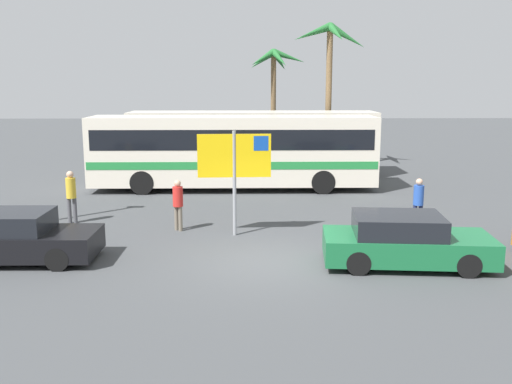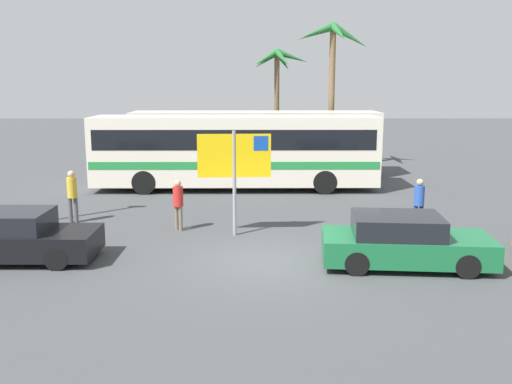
# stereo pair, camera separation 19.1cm
# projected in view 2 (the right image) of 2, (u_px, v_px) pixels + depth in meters

# --- Properties ---
(ground) EXTENTS (120.00, 120.00, 0.00)m
(ground) POSITION_uv_depth(u_px,v_px,m) (268.00, 262.00, 14.82)
(ground) COLOR #424447
(bus_front_coach) EXTENTS (12.19, 2.54, 3.17)m
(bus_front_coach) POSITION_uv_depth(u_px,v_px,m) (235.00, 149.00, 24.62)
(bus_front_coach) COLOR silver
(bus_front_coach) RESTS_ON ground
(bus_rear_coach) EXTENTS (12.19, 2.54, 3.17)m
(bus_rear_coach) POSITION_uv_depth(u_px,v_px,m) (255.00, 140.00, 28.39)
(bus_rear_coach) COLOR silver
(bus_rear_coach) RESTS_ON ground
(ferry_sign) EXTENTS (2.20, 0.15, 3.20)m
(ferry_sign) POSITION_uv_depth(u_px,v_px,m) (236.00, 160.00, 17.02)
(ferry_sign) COLOR gray
(ferry_sign) RESTS_ON ground
(car_black) EXTENTS (4.11, 1.78, 1.32)m
(car_black) POSITION_uv_depth(u_px,v_px,m) (15.00, 237.00, 14.86)
(car_black) COLOR black
(car_black) RESTS_ON ground
(car_green) EXTENTS (4.36, 2.20, 1.32)m
(car_green) POSITION_uv_depth(u_px,v_px,m) (404.00, 242.00, 14.41)
(car_green) COLOR #196638
(car_green) RESTS_ON ground
(pedestrian_crossing_lot) EXTENTS (0.32, 0.32, 1.62)m
(pedestrian_crossing_lot) POSITION_uv_depth(u_px,v_px,m) (178.00, 201.00, 17.84)
(pedestrian_crossing_lot) COLOR #706656
(pedestrian_crossing_lot) RESTS_ON ground
(pedestrian_by_bus) EXTENTS (0.32, 0.32, 1.64)m
(pedestrian_by_bus) POSITION_uv_depth(u_px,v_px,m) (419.00, 200.00, 17.88)
(pedestrian_by_bus) COLOR #1E2347
(pedestrian_by_bus) RESTS_ON ground
(pedestrian_near_sign) EXTENTS (0.32, 0.32, 1.75)m
(pedestrian_near_sign) POSITION_uv_depth(u_px,v_px,m) (72.00, 192.00, 18.81)
(pedestrian_near_sign) COLOR #4C4C51
(pedestrian_near_sign) RESTS_ON ground
(palm_tree_seaside) EXTENTS (3.86, 4.08, 7.66)m
(palm_tree_seaside) POSITION_uv_depth(u_px,v_px,m) (331.00, 52.00, 29.64)
(palm_tree_seaside) COLOR brown
(palm_tree_seaside) RESTS_ON ground
(palm_tree_inland) EXTENTS (3.52, 3.55, 6.61)m
(palm_tree_inland) POSITION_uv_depth(u_px,v_px,m) (278.00, 71.00, 34.63)
(palm_tree_inland) COLOR brown
(palm_tree_inland) RESTS_ON ground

